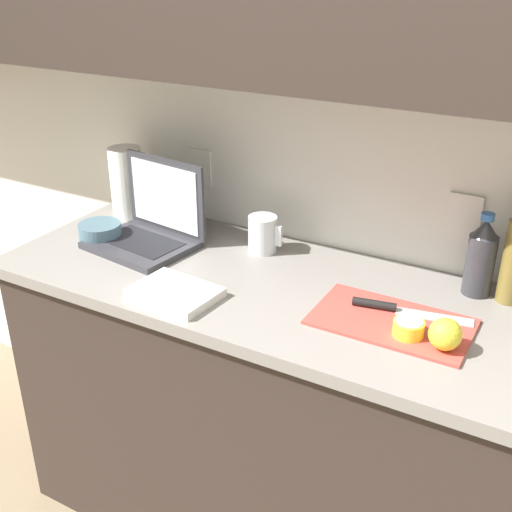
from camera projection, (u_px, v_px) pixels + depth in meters
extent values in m
cube|color=white|center=(432.00, 128.00, 1.72)|extent=(5.20, 0.06, 2.60)
cube|color=white|center=(199.00, 167.00, 2.10)|extent=(0.09, 0.01, 0.12)
cube|color=white|center=(465.00, 216.00, 1.73)|extent=(0.09, 0.01, 0.12)
cube|color=#332823|center=(363.00, 453.00, 1.83)|extent=(2.13, 0.57, 0.87)
cube|color=gray|center=(376.00, 317.00, 1.63)|extent=(2.19, 0.61, 0.03)
cube|color=#333338|center=(142.00, 245.00, 1.96)|extent=(0.33, 0.28, 0.02)
cube|color=black|center=(141.00, 241.00, 1.96)|extent=(0.26, 0.17, 0.00)
cube|color=#333338|center=(166.00, 196.00, 1.99)|extent=(0.31, 0.05, 0.24)
cube|color=white|center=(164.00, 196.00, 1.99)|extent=(0.27, 0.04, 0.20)
cube|color=#D1473D|center=(391.00, 322.00, 1.57)|extent=(0.38, 0.23, 0.01)
cube|color=silver|center=(434.00, 317.00, 1.58)|extent=(0.19, 0.07, 0.00)
cylinder|color=black|center=(374.00, 304.00, 1.62)|extent=(0.11, 0.04, 0.02)
cylinder|color=yellow|center=(409.00, 328.00, 1.50)|extent=(0.07, 0.07, 0.04)
cylinder|color=#F4EAA3|center=(409.00, 321.00, 1.49)|extent=(0.06, 0.06, 0.00)
sphere|color=yellow|center=(445.00, 334.00, 1.44)|extent=(0.08, 0.08, 0.08)
cylinder|color=#333338|center=(480.00, 265.00, 1.67)|extent=(0.08, 0.08, 0.16)
cone|color=#333338|center=(486.00, 228.00, 1.63)|extent=(0.07, 0.07, 0.05)
cylinder|color=#3366B2|center=(488.00, 217.00, 1.61)|extent=(0.03, 0.03, 0.02)
cylinder|color=silver|center=(263.00, 234.00, 1.92)|extent=(0.09, 0.09, 0.11)
cube|color=silver|center=(278.00, 236.00, 1.90)|extent=(0.02, 0.01, 0.06)
cylinder|color=slate|center=(100.00, 232.00, 2.00)|extent=(0.13, 0.13, 0.06)
cylinder|color=white|center=(127.00, 182.00, 2.15)|extent=(0.11, 0.11, 0.24)
cube|color=silver|center=(175.00, 293.00, 1.69)|extent=(0.23, 0.18, 0.02)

